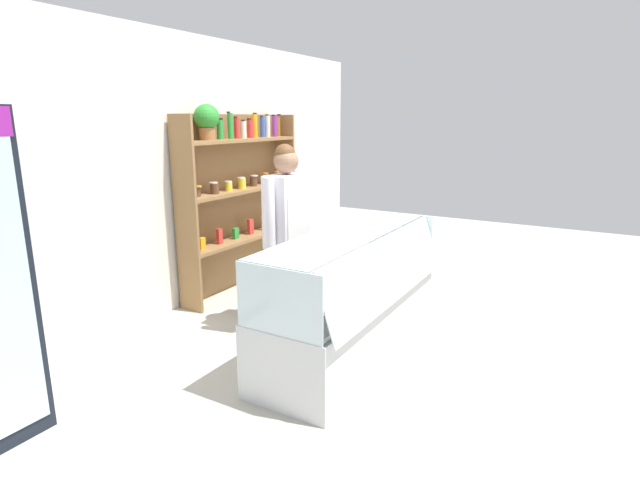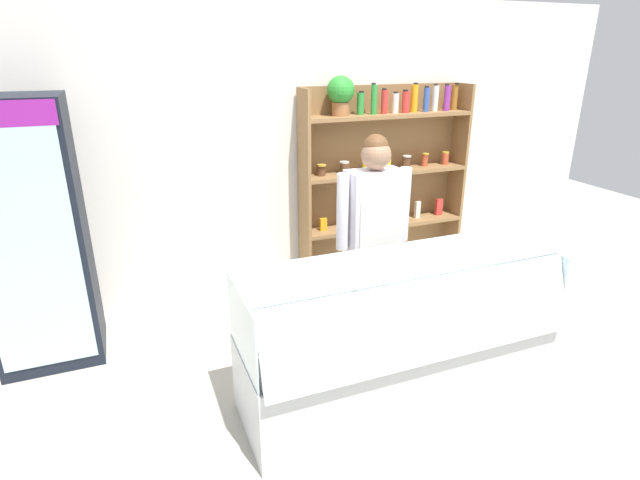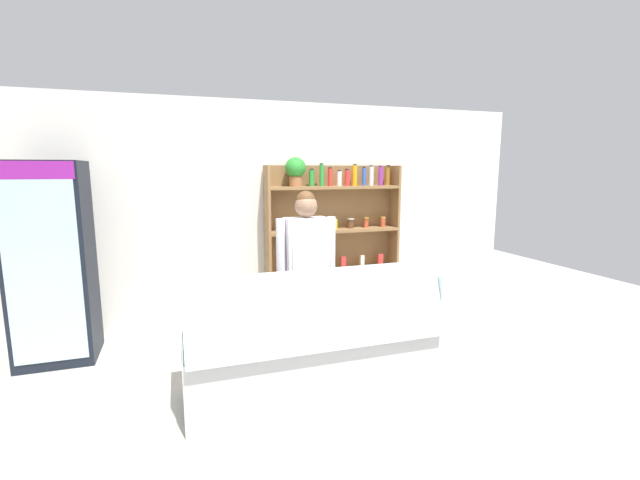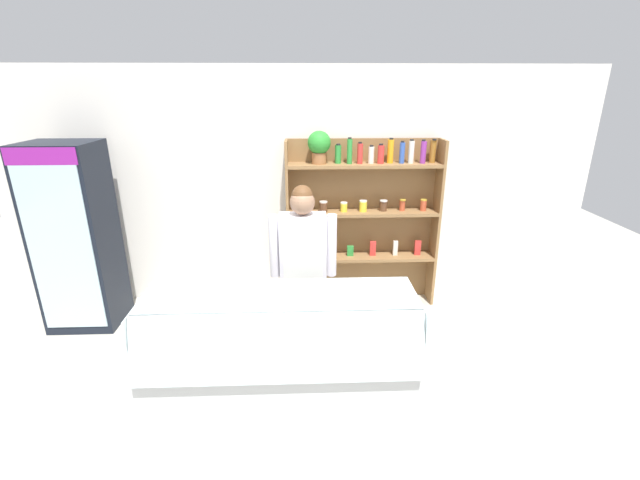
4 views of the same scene
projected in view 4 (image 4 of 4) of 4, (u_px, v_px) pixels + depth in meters
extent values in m
plane|color=#B7B2A3|center=(298.00, 408.00, 3.49)|extent=(12.00, 12.00, 0.00)
cube|color=white|center=(298.00, 189.00, 4.96)|extent=(6.80, 0.10, 2.70)
cube|color=black|center=(76.00, 238.00, 4.47)|extent=(0.69, 0.61, 1.97)
cube|color=silver|center=(60.00, 248.00, 4.18)|extent=(0.61, 0.01, 1.77)
cube|color=#8C1E8C|center=(40.00, 156.00, 3.87)|extent=(0.65, 0.01, 0.16)
cylinder|color=red|center=(56.00, 304.00, 4.45)|extent=(0.06, 0.06, 0.18)
cylinder|color=red|center=(70.00, 303.00, 4.45)|extent=(0.07, 0.07, 0.19)
cylinder|color=#2D8C38|center=(83.00, 302.00, 4.46)|extent=(0.05, 0.05, 0.20)
cylinder|color=#9E6623|center=(98.00, 304.00, 4.47)|extent=(0.05, 0.05, 0.15)
cylinder|color=purple|center=(47.00, 259.00, 4.28)|extent=(0.07, 0.07, 0.14)
cylinder|color=purple|center=(66.00, 257.00, 4.28)|extent=(0.06, 0.06, 0.19)
cylinder|color=#9E6623|center=(86.00, 259.00, 4.29)|extent=(0.05, 0.05, 0.14)
cylinder|color=silver|center=(33.00, 209.00, 4.10)|extent=(0.06, 0.06, 0.15)
cylinder|color=#2D8C38|center=(48.00, 207.00, 4.10)|extent=(0.05, 0.05, 0.18)
cylinder|color=red|center=(63.00, 208.00, 4.11)|extent=(0.05, 0.05, 0.15)
cylinder|color=silver|center=(78.00, 206.00, 4.11)|extent=(0.06, 0.06, 0.20)
cube|color=olive|center=(361.00, 222.00, 5.03)|extent=(1.73, 0.02, 1.93)
cube|color=olive|center=(288.00, 227.00, 4.87)|extent=(0.03, 0.28, 1.93)
cube|color=olive|center=(436.00, 225.00, 4.93)|extent=(0.03, 0.28, 1.93)
cube|color=olive|center=(361.00, 257.00, 5.03)|extent=(1.67, 0.28, 0.04)
cube|color=olive|center=(363.00, 213.00, 4.85)|extent=(1.67, 0.28, 0.04)
cube|color=olive|center=(365.00, 165.00, 4.66)|extent=(1.67, 0.28, 0.04)
cylinder|color=#996038|center=(319.00, 158.00, 4.62)|extent=(0.16, 0.16, 0.12)
sphere|color=#2A8C2D|center=(319.00, 143.00, 4.56)|extent=(0.25, 0.25, 0.25)
cylinder|color=#2D8C38|center=(338.00, 154.00, 4.63)|extent=(0.07, 0.07, 0.20)
cylinder|color=black|center=(338.00, 144.00, 4.58)|extent=(0.04, 0.04, 0.02)
cylinder|color=#2D8C38|center=(350.00, 152.00, 4.59)|extent=(0.06, 0.06, 0.26)
cylinder|color=black|center=(350.00, 138.00, 4.56)|extent=(0.04, 0.04, 0.02)
cylinder|color=red|center=(360.00, 154.00, 4.61)|extent=(0.06, 0.06, 0.21)
cylinder|color=black|center=(360.00, 143.00, 4.58)|extent=(0.04, 0.04, 0.02)
cylinder|color=silver|center=(371.00, 155.00, 4.63)|extent=(0.06, 0.06, 0.18)
cylinder|color=black|center=(372.00, 146.00, 4.59)|extent=(0.04, 0.04, 0.02)
cylinder|color=red|center=(381.00, 155.00, 4.61)|extent=(0.07, 0.07, 0.20)
cylinder|color=black|center=(381.00, 144.00, 4.59)|extent=(0.05, 0.05, 0.02)
cylinder|color=orange|center=(390.00, 151.00, 4.63)|extent=(0.07, 0.07, 0.25)
cylinder|color=black|center=(391.00, 139.00, 4.58)|extent=(0.04, 0.04, 0.02)
cylinder|color=#3356B2|center=(402.00, 153.00, 4.62)|extent=(0.06, 0.06, 0.22)
cylinder|color=black|center=(403.00, 142.00, 4.59)|extent=(0.04, 0.04, 0.02)
cylinder|color=silver|center=(411.00, 152.00, 4.63)|extent=(0.06, 0.06, 0.24)
cylinder|color=black|center=(412.00, 140.00, 4.59)|extent=(0.04, 0.04, 0.02)
cylinder|color=purple|center=(423.00, 152.00, 4.62)|extent=(0.06, 0.06, 0.24)
cylinder|color=black|center=(424.00, 140.00, 4.60)|extent=(0.04, 0.04, 0.02)
cylinder|color=#9E6623|center=(433.00, 151.00, 4.67)|extent=(0.07, 0.07, 0.24)
cylinder|color=black|center=(434.00, 140.00, 4.60)|extent=(0.04, 0.04, 0.02)
cylinder|color=brown|center=(303.00, 207.00, 4.81)|extent=(0.08, 0.08, 0.10)
cylinder|color=gold|center=(303.00, 203.00, 4.78)|extent=(0.08, 0.08, 0.01)
cylinder|color=brown|center=(323.00, 207.00, 4.79)|extent=(0.09, 0.09, 0.11)
cylinder|color=silver|center=(323.00, 202.00, 4.79)|extent=(0.09, 0.09, 0.01)
cylinder|color=yellow|center=(344.00, 207.00, 4.81)|extent=(0.08, 0.08, 0.09)
cylinder|color=silver|center=(344.00, 203.00, 4.80)|extent=(0.08, 0.08, 0.01)
cylinder|color=yellow|center=(363.00, 207.00, 4.81)|extent=(0.09, 0.09, 0.11)
cylinder|color=silver|center=(363.00, 201.00, 4.80)|extent=(0.09, 0.09, 0.01)
cylinder|color=brown|center=(383.00, 206.00, 4.84)|extent=(0.08, 0.08, 0.11)
cylinder|color=silver|center=(384.00, 201.00, 4.81)|extent=(0.09, 0.09, 0.01)
cylinder|color=#BF4C2D|center=(402.00, 205.00, 4.85)|extent=(0.06, 0.06, 0.12)
cylinder|color=gold|center=(403.00, 200.00, 4.82)|extent=(0.07, 0.07, 0.01)
cylinder|color=#BF4C2D|center=(423.00, 206.00, 4.85)|extent=(0.07, 0.07, 0.12)
cylinder|color=gold|center=(424.00, 200.00, 4.83)|extent=(0.07, 0.07, 0.01)
cube|color=orange|center=(305.00, 251.00, 4.98)|extent=(0.07, 0.04, 0.12)
cube|color=red|center=(328.00, 249.00, 4.98)|extent=(0.06, 0.04, 0.16)
cube|color=#2D8C38|center=(350.00, 251.00, 5.00)|extent=(0.07, 0.04, 0.12)
cube|color=red|center=(373.00, 248.00, 5.00)|extent=(0.07, 0.04, 0.17)
cube|color=silver|center=(395.00, 248.00, 5.01)|extent=(0.05, 0.04, 0.18)
cube|color=red|center=(418.00, 248.00, 5.02)|extent=(0.07, 0.04, 0.17)
cube|color=silver|center=(283.00, 378.00, 3.42)|extent=(2.08, 0.69, 0.55)
cube|color=white|center=(281.00, 347.00, 3.32)|extent=(2.02, 0.63, 0.03)
cube|color=silver|center=(278.00, 349.00, 2.94)|extent=(2.04, 0.16, 0.47)
cube|color=silver|center=(280.00, 294.00, 3.22)|extent=(2.04, 0.53, 0.01)
cube|color=silver|center=(143.00, 327.00, 3.21)|extent=(0.01, 0.65, 0.45)
cube|color=silver|center=(414.00, 321.00, 3.29)|extent=(0.01, 0.65, 0.45)
cube|color=tan|center=(172.00, 339.00, 3.35)|extent=(0.16, 0.11, 0.05)
cube|color=white|center=(164.00, 355.00, 3.16)|extent=(0.05, 0.03, 0.02)
cube|color=tan|center=(204.00, 339.00, 3.36)|extent=(0.17, 0.13, 0.04)
cube|color=white|center=(198.00, 354.00, 3.17)|extent=(0.05, 0.03, 0.02)
cube|color=tan|center=(235.00, 338.00, 3.37)|extent=(0.16, 0.13, 0.04)
cube|color=white|center=(231.00, 353.00, 3.18)|extent=(0.05, 0.03, 0.02)
cube|color=tan|center=(266.00, 337.00, 3.38)|extent=(0.16, 0.11, 0.06)
cube|color=white|center=(264.00, 352.00, 3.18)|extent=(0.05, 0.03, 0.02)
cube|color=tan|center=(297.00, 336.00, 3.39)|extent=(0.16, 0.11, 0.05)
cube|color=white|center=(297.00, 352.00, 3.19)|extent=(0.05, 0.03, 0.02)
cube|color=tan|center=(328.00, 335.00, 3.40)|extent=(0.16, 0.12, 0.06)
cube|color=white|center=(330.00, 351.00, 3.20)|extent=(0.05, 0.03, 0.02)
cube|color=tan|center=(359.00, 334.00, 3.41)|extent=(0.17, 0.14, 0.06)
cube|color=white|center=(362.00, 350.00, 3.21)|extent=(0.05, 0.03, 0.02)
cube|color=tan|center=(389.00, 335.00, 3.42)|extent=(0.17, 0.14, 0.04)
cube|color=white|center=(394.00, 349.00, 3.22)|extent=(0.05, 0.03, 0.02)
cylinder|color=tan|center=(164.00, 349.00, 3.16)|extent=(0.17, 0.15, 0.13)
cylinder|color=#A35B4C|center=(194.00, 348.00, 3.17)|extent=(0.16, 0.14, 0.13)
cylinder|color=tan|center=(224.00, 346.00, 3.18)|extent=(0.16, 0.17, 0.15)
cylinder|color=white|center=(349.00, 337.00, 3.22)|extent=(0.07, 0.07, 0.23)
cylinder|color=white|center=(363.00, 339.00, 3.23)|extent=(0.07, 0.07, 0.19)
cylinder|color=#2D2D38|center=(294.00, 318.00, 4.08)|extent=(0.13, 0.13, 0.78)
cylinder|color=#2D2D38|center=(314.00, 318.00, 4.08)|extent=(0.13, 0.13, 0.78)
cube|color=white|center=(303.00, 249.00, 3.84)|extent=(0.42, 0.24, 0.64)
cube|color=white|center=(304.00, 290.00, 3.84)|extent=(0.35, 0.01, 1.20)
cylinder|color=white|center=(274.00, 246.00, 3.82)|extent=(0.09, 0.09, 0.58)
cylinder|color=white|center=(332.00, 245.00, 3.84)|extent=(0.09, 0.09, 0.58)
sphere|color=#8C664C|center=(302.00, 202.00, 3.69)|extent=(0.22, 0.22, 0.22)
sphere|color=brown|center=(302.00, 196.00, 3.68)|extent=(0.19, 0.19, 0.19)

